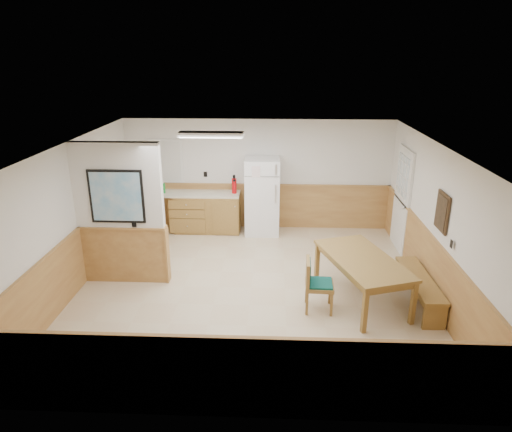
{
  "coord_description": "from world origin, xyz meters",
  "views": [
    {
      "loc": [
        0.39,
        -7.04,
        3.86
      ],
      "look_at": [
        0.07,
        0.4,
        1.19
      ],
      "focal_mm": 32.0,
      "sensor_mm": 36.0,
      "label": 1
    }
  ],
  "objects_px": {
    "fire_extinguisher": "(234,185)",
    "dining_bench": "(419,284)",
    "soap_bottle": "(164,188)",
    "dining_table": "(362,263)",
    "dining_chair": "(314,281)",
    "refrigerator": "(262,196)"
  },
  "relations": [
    {
      "from": "dining_chair",
      "to": "refrigerator",
      "type": "bearing_deg",
      "value": 107.94
    },
    {
      "from": "dining_bench",
      "to": "soap_bottle",
      "type": "distance_m",
      "value": 5.74
    },
    {
      "from": "refrigerator",
      "to": "soap_bottle",
      "type": "distance_m",
      "value": 2.21
    },
    {
      "from": "dining_table",
      "to": "dining_chair",
      "type": "bearing_deg",
      "value": -176.25
    },
    {
      "from": "soap_bottle",
      "to": "dining_bench",
      "type": "bearing_deg",
      "value": -31.92
    },
    {
      "from": "dining_bench",
      "to": "fire_extinguisher",
      "type": "bearing_deg",
      "value": 135.5
    },
    {
      "from": "dining_chair",
      "to": "dining_bench",
      "type": "bearing_deg",
      "value": 11.21
    },
    {
      "from": "fire_extinguisher",
      "to": "soap_bottle",
      "type": "xyz_separation_m",
      "value": [
        -1.58,
        -0.06,
        -0.07
      ]
    },
    {
      "from": "dining_chair",
      "to": "soap_bottle",
      "type": "height_order",
      "value": "soap_bottle"
    },
    {
      "from": "fire_extinguisher",
      "to": "dining_table",
      "type": "bearing_deg",
      "value": -47.18
    },
    {
      "from": "refrigerator",
      "to": "dining_bench",
      "type": "relative_size",
      "value": 1.04
    },
    {
      "from": "refrigerator",
      "to": "fire_extinguisher",
      "type": "relative_size",
      "value": 4.11
    },
    {
      "from": "dining_bench",
      "to": "dining_chair",
      "type": "xyz_separation_m",
      "value": [
        -1.73,
        -0.27,
        0.15
      ]
    },
    {
      "from": "dining_chair",
      "to": "fire_extinguisher",
      "type": "height_order",
      "value": "fire_extinguisher"
    },
    {
      "from": "dining_chair",
      "to": "fire_extinguisher",
      "type": "distance_m",
      "value": 3.73
    },
    {
      "from": "dining_bench",
      "to": "soap_bottle",
      "type": "xyz_separation_m",
      "value": [
        -4.84,
        3.02,
        0.67
      ]
    },
    {
      "from": "fire_extinguisher",
      "to": "dining_bench",
      "type": "bearing_deg",
      "value": -38.19
    },
    {
      "from": "fire_extinguisher",
      "to": "soap_bottle",
      "type": "bearing_deg",
      "value": -172.86
    },
    {
      "from": "refrigerator",
      "to": "fire_extinguisher",
      "type": "xyz_separation_m",
      "value": [
        -0.62,
        0.07,
        0.23
      ]
    },
    {
      "from": "refrigerator",
      "to": "fire_extinguisher",
      "type": "height_order",
      "value": "refrigerator"
    },
    {
      "from": "dining_bench",
      "to": "fire_extinguisher",
      "type": "relative_size",
      "value": 3.94
    },
    {
      "from": "dining_table",
      "to": "soap_bottle",
      "type": "bearing_deg",
      "value": 124.36
    }
  ]
}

